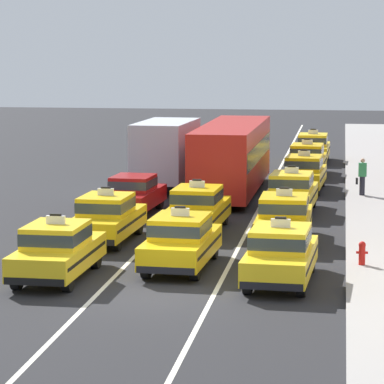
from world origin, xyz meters
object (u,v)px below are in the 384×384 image
Objects in this scene: taxi_left_fifth at (190,155)px; fire_hydrant at (362,252)px; box_truck_left_fourth at (169,152)px; taxi_right_nearest at (281,253)px; taxi_right_sixth at (313,147)px; taxi_right_second at (284,218)px; taxi_center_nearest at (181,240)px; taxi_center_second at (198,208)px; taxi_left_second at (107,217)px; taxi_right_fourth at (304,172)px; pedestrian_mid_block at (362,177)px; taxi_right_third at (292,192)px; taxi_left_nearest at (57,249)px; taxi_right_fifth at (307,159)px; bus_center_third at (232,155)px; sedan_left_third at (134,193)px.

taxi_left_fifth is 24.67m from fire_hydrant.
box_truck_left_fourth is 19.71m from taxi_right_nearest.
taxi_right_sixth is at bearing 40.10° from taxi_left_fifth.
taxi_right_second is at bearing -72.04° from taxi_left_fifth.
taxi_right_sixth is (6.42, 12.02, -0.90)m from box_truck_left_fourth.
taxi_center_nearest and taxi_center_second have the same top height.
taxi_left_second is 26.11m from taxi_right_sixth.
taxi_right_second and taxi_right_fourth have the same top height.
taxi_left_fifth is at bearing 90.23° from taxi_left_second.
box_truck_left_fourth is 4.27× the size of pedestrian_mid_block.
taxi_right_third is at bearing 49.44° from taxi_left_second.
taxi_right_second is 6.27m from taxi_right_third.
taxi_left_nearest is 0.65× the size of box_truck_left_fourth.
taxi_left_second and taxi_center_second have the same top height.
box_truck_left_fourth is at bearing -137.31° from taxi_right_fifth.
taxi_right_fifth is at bearing 96.36° from fire_hydrant.
taxi_right_third is 1.00× the size of taxi_right_fourth.
taxi_center_second is at bearing 40.27° from taxi_left_second.
taxi_right_sixth reaches higher than fire_hydrant.
taxi_right_third reaches higher than pedestrian_mid_block.
box_truck_left_fourth is 9.23m from pedestrian_mid_block.
bus_center_third reaches higher than taxi_left_fifth.
taxi_right_sixth is at bearing 78.16° from taxi_left_nearest.
taxi_left_nearest is at bearing -91.47° from taxi_left_second.
taxi_center_second and taxi_right_fifth have the same top height.
taxi_right_second is (3.27, -1.61, 0.00)m from taxi_center_second.
sedan_left_third is at bearing -116.24° from taxi_right_fifth.
taxi_right_third and taxi_right_fifth have the same top height.
taxi_left_nearest and taxi_right_fifth have the same top height.
fire_hydrant is at bearing -90.90° from pedestrian_mid_block.
box_truck_left_fourth is 18.69m from fire_hydrant.
taxi_left_nearest is 0.99× the size of taxi_right_fifth.
taxi_left_second reaches higher than sedan_left_third.
taxi_right_nearest is 1.00× the size of taxi_right_fourth.
taxi_left_second is at bearing -130.56° from taxi_right_third.
fire_hydrant is (8.81, -23.05, -0.33)m from taxi_left_fifth.
taxi_left_fifth and taxi_right_fifth have the same top height.
taxi_right_nearest is at bearing -39.83° from taxi_left_second.
taxi_left_nearest is 0.99× the size of taxi_right_fourth.
taxi_right_fourth reaches higher than pedestrian_mid_block.
fire_hydrant is (2.68, -10.22, -0.33)m from taxi_right_third.
taxi_right_third is (6.19, 12.79, 0.00)m from taxi_left_nearest.
taxi_left_fifth is 17.73m from taxi_center_second.
taxi_left_fifth is at bearing 107.96° from taxi_right_second.
taxi_left_second and taxi_right_fourth have the same top height.
taxi_right_third is at bearing -92.23° from taxi_right_fourth.
bus_center_third is at bearing 79.70° from taxi_left_nearest.
taxi_center_nearest is (3.22, -3.82, 0.00)m from taxi_left_second.
taxi_center_nearest is 16.38m from pedestrian_mid_block.
taxi_left_fifth is (0.19, 14.00, 0.03)m from sedan_left_third.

